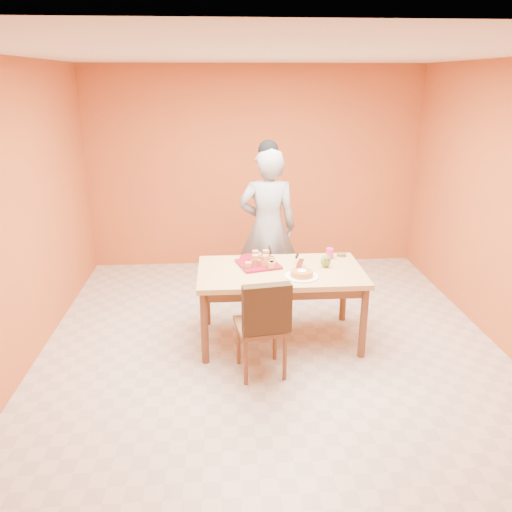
{
  "coord_description": "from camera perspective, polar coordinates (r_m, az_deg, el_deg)",
  "views": [
    {
      "loc": [
        -0.46,
        -4.28,
        2.51
      ],
      "look_at": [
        -0.13,
        0.3,
        0.87
      ],
      "focal_mm": 35.0,
      "sensor_mm": 36.0,
      "label": 1
    }
  ],
  "objects": [
    {
      "name": "floor",
      "position": [
        4.98,
        1.82,
        -10.65
      ],
      "size": [
        5.0,
        5.0,
        0.0
      ],
      "primitive_type": "plane",
      "color": "#BAAF9F",
      "rests_on": "ground"
    },
    {
      "name": "ceiling",
      "position": [
        4.31,
        2.23,
        22.13
      ],
      "size": [
        5.0,
        5.0,
        0.0
      ],
      "primitive_type": "plane",
      "rotation": [
        3.14,
        0.0,
        0.0
      ],
      "color": "white",
      "rests_on": "wall_back"
    },
    {
      "name": "wall_back",
      "position": [
        6.89,
        -0.16,
        9.94
      ],
      "size": [
        4.5,
        0.0,
        4.5
      ],
      "primitive_type": "plane",
      "rotation": [
        1.57,
        0.0,
        0.0
      ],
      "color": "#B45129",
      "rests_on": "floor"
    },
    {
      "name": "wall_left",
      "position": [
        4.78,
        -25.95,
        3.57
      ],
      "size": [
        0.0,
        5.0,
        5.0
      ],
      "primitive_type": "plane",
      "rotation": [
        1.57,
        0.0,
        1.57
      ],
      "color": "#B45129",
      "rests_on": "floor"
    },
    {
      "name": "dining_table",
      "position": [
        4.88,
        2.81,
        -2.6
      ],
      "size": [
        1.6,
        0.9,
        0.76
      ],
      "color": "tan",
      "rests_on": "floor"
    },
    {
      "name": "dining_chair",
      "position": [
        4.39,
        0.61,
        -7.83
      ],
      "size": [
        0.49,
        0.56,
        0.94
      ],
      "rotation": [
        0.0,
        0.0,
        0.15
      ],
      "color": "brown",
      "rests_on": "floor"
    },
    {
      "name": "pastry_pile",
      "position": [
        4.93,
        0.27,
        -0.21
      ],
      "size": [
        0.34,
        0.34,
        0.11
      ],
      "primitive_type": null,
      "color": "tan",
      "rests_on": "pastry_platter"
    },
    {
      "name": "person",
      "position": [
        5.69,
        1.34,
        3.25
      ],
      "size": [
        0.67,
        0.45,
        1.81
      ],
      "primitive_type": "imported",
      "rotation": [
        0.0,
        0.0,
        3.11
      ],
      "color": "gray",
      "rests_on": "floor"
    },
    {
      "name": "pastry_platter",
      "position": [
        4.95,
        0.27,
        -0.94
      ],
      "size": [
        0.47,
        0.47,
        0.02
      ],
      "primitive_type": "cube",
      "rotation": [
        0.0,
        0.0,
        0.27
      ],
      "color": "maroon",
      "rests_on": "dining_table"
    },
    {
      "name": "red_dinner_plate",
      "position": [
        5.15,
        -0.65,
        -0.18
      ],
      "size": [
        0.24,
        0.24,
        0.01
      ],
      "primitive_type": "cylinder",
      "rotation": [
        0.0,
        0.0,
        -0.09
      ],
      "color": "maroon",
      "rests_on": "dining_table"
    },
    {
      "name": "white_cake_plate",
      "position": [
        4.68,
        5.24,
        -2.33
      ],
      "size": [
        0.34,
        0.34,
        0.01
      ],
      "primitive_type": "cylinder",
      "rotation": [
        0.0,
        0.0,
        -0.11
      ],
      "color": "white",
      "rests_on": "dining_table"
    },
    {
      "name": "sponge_cake",
      "position": [
        4.67,
        5.25,
        -1.99
      ],
      "size": [
        0.26,
        0.26,
        0.05
      ],
      "primitive_type": "cylinder",
      "rotation": [
        0.0,
        0.0,
        0.3
      ],
      "color": "gold",
      "rests_on": "white_cake_plate"
    },
    {
      "name": "cake_server",
      "position": [
        4.83,
        5.05,
        -0.86
      ],
      "size": [
        0.13,
        0.27,
        0.01
      ],
      "primitive_type": "cube",
      "rotation": [
        0.0,
        0.0,
        -0.29
      ],
      "color": "white",
      "rests_on": "sponge_cake"
    },
    {
      "name": "egg_ornament",
      "position": [
        4.94,
        7.97,
        -0.57
      ],
      "size": [
        0.11,
        0.09,
        0.13
      ],
      "primitive_type": "ellipsoid",
      "rotation": [
        0.0,
        0.0,
        -0.13
      ],
      "color": "olive",
      "rests_on": "dining_table"
    },
    {
      "name": "magenta_glass",
      "position": [
        5.19,
        8.43,
        0.3
      ],
      "size": [
        0.09,
        0.09,
        0.11
      ],
      "primitive_type": "cylinder",
      "rotation": [
        0.0,
        0.0,
        0.17
      ],
      "color": "#D72071",
      "rests_on": "dining_table"
    },
    {
      "name": "checker_tin",
      "position": [
        5.29,
        9.73,
        0.15
      ],
      "size": [
        0.11,
        0.11,
        0.03
      ],
      "primitive_type": "cylinder",
      "rotation": [
        0.0,
        0.0,
        0.18
      ],
      "color": "#39220F",
      "rests_on": "dining_table"
    }
  ]
}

